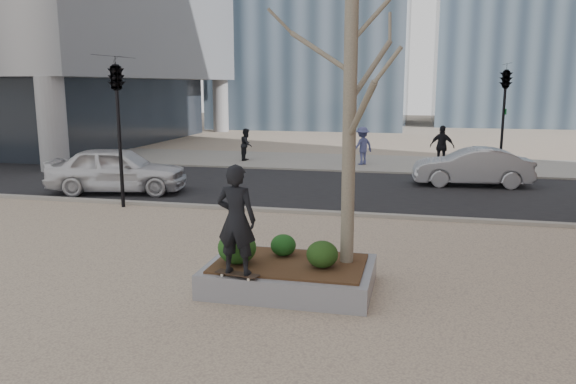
% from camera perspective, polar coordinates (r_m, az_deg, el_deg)
% --- Properties ---
extents(ground, '(120.00, 120.00, 0.00)m').
position_cam_1_polar(ground, '(10.73, -5.09, -9.24)').
color(ground, tan).
rests_on(ground, ground).
extents(street, '(60.00, 8.00, 0.02)m').
position_cam_1_polar(street, '(20.15, 3.76, 0.38)').
color(street, black).
rests_on(street, ground).
extents(far_sidewalk, '(60.00, 6.00, 0.02)m').
position_cam_1_polar(far_sidewalk, '(27.00, 6.18, 3.03)').
color(far_sidewalk, gray).
rests_on(far_sidewalk, ground).
extents(planter, '(3.00, 2.00, 0.45)m').
position_cam_1_polar(planter, '(10.39, 0.19, -8.54)').
color(planter, gray).
rests_on(planter, ground).
extents(planter_mulch, '(2.70, 1.70, 0.04)m').
position_cam_1_polar(planter_mulch, '(10.32, 0.20, -7.26)').
color(planter_mulch, '#382314').
rests_on(planter_mulch, planter).
extents(sycamore_tree, '(2.80, 2.80, 6.60)m').
position_cam_1_polar(sycamore_tree, '(9.93, 6.35, 11.44)').
color(sycamore_tree, gray).
rests_on(sycamore_tree, planter_mulch).
extents(shrub_left, '(0.70, 0.70, 0.59)m').
position_cam_1_polar(shrub_left, '(10.21, -5.19, -5.64)').
color(shrub_left, '#1C3F14').
rests_on(shrub_left, planter_mulch).
extents(shrub_middle, '(0.48, 0.48, 0.41)m').
position_cam_1_polar(shrub_middle, '(10.64, -0.49, -5.42)').
color(shrub_middle, '#143E13').
rests_on(shrub_middle, planter_mulch).
extents(shrub_right, '(0.56, 0.56, 0.48)m').
position_cam_1_polar(shrub_right, '(9.99, 3.49, -6.33)').
color(shrub_right, black).
rests_on(shrub_right, planter_mulch).
extents(skateboard, '(0.80, 0.37, 0.08)m').
position_cam_1_polar(skateboard, '(9.69, -5.17, -8.41)').
color(skateboard, black).
rests_on(skateboard, planter).
extents(skateboarder, '(0.72, 0.50, 1.87)m').
position_cam_1_polar(skateboarder, '(9.41, -5.27, -2.81)').
color(skateboarder, black).
rests_on(skateboarder, skateboard).
extents(police_car, '(4.94, 2.80, 1.58)m').
position_cam_1_polar(police_car, '(20.05, -16.93, 2.19)').
color(police_car, silver).
rests_on(police_car, street).
extents(car_silver, '(4.29, 1.78, 1.38)m').
position_cam_1_polar(car_silver, '(21.62, 18.16, 2.45)').
color(car_silver, '#9A9CA1').
rests_on(car_silver, street).
extents(pedestrian_a, '(0.62, 0.78, 1.55)m').
position_cam_1_polar(pedestrian_a, '(27.42, -4.23, 4.84)').
color(pedestrian_a, black).
rests_on(pedestrian_a, far_sidewalk).
extents(pedestrian_b, '(1.24, 1.26, 1.74)m').
position_cam_1_polar(pedestrian_b, '(26.10, 7.56, 4.67)').
color(pedestrian_b, '#454B7D').
rests_on(pedestrian_b, far_sidewalk).
extents(pedestrian_c, '(1.18, 0.76, 1.86)m').
position_cam_1_polar(pedestrian_c, '(25.94, 15.39, 4.48)').
color(pedestrian_c, black).
rests_on(pedestrian_c, far_sidewalk).
extents(traffic_light_near, '(0.60, 2.48, 4.50)m').
position_cam_1_polar(traffic_light_near, '(17.52, -16.77, 5.75)').
color(traffic_light_near, black).
rests_on(traffic_light_near, ground).
extents(traffic_light_far, '(0.60, 2.48, 4.50)m').
position_cam_1_polar(traffic_light_far, '(24.42, 21.01, 6.83)').
color(traffic_light_far, black).
rests_on(traffic_light_far, ground).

